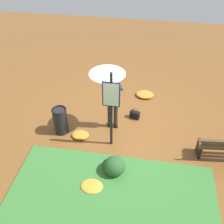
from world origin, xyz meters
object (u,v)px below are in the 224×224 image
(person_with_umbrella, at_px, (110,83))
(info_sign_post, at_px, (111,103))
(handbag, at_px, (135,115))
(trash_bin, at_px, (61,121))

(person_with_umbrella, bearing_deg, info_sign_post, 102.86)
(person_with_umbrella, relative_size, handbag, 5.53)
(person_with_umbrella, height_order, handbag, person_with_umbrella)
(trash_bin, bearing_deg, handbag, -154.82)
(trash_bin, bearing_deg, info_sign_post, 170.35)
(person_with_umbrella, distance_m, handbag, 1.67)
(handbag, bearing_deg, info_sign_post, 66.40)
(handbag, height_order, trash_bin, trash_bin)
(person_with_umbrella, bearing_deg, handbag, -143.65)
(person_with_umbrella, xyz_separation_m, trash_bin, (1.36, 0.45, -1.13))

